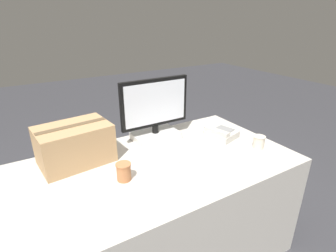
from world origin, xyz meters
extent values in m
cube|color=beige|center=(0.00, 0.00, 0.37)|extent=(1.80, 0.90, 0.74)
cube|color=white|center=(0.22, 0.31, 0.76)|extent=(0.32, 0.20, 0.05)
cylinder|color=black|center=(0.22, 0.31, 0.81)|extent=(0.04, 0.04, 0.06)
cube|color=black|center=(0.22, 0.31, 1.01)|extent=(0.50, 0.03, 0.33)
cube|color=white|center=(0.22, 0.29, 1.01)|extent=(0.45, 0.01, 0.28)
cube|color=silver|center=(0.24, -0.01, 0.75)|extent=(0.46, 0.17, 0.02)
cube|color=silver|center=(0.24, -0.01, 0.76)|extent=(0.42, 0.13, 0.01)
cube|color=beige|center=(0.64, 0.08, 0.76)|extent=(0.22, 0.24, 0.05)
cube|color=beige|center=(0.58, 0.06, 0.80)|extent=(0.09, 0.19, 0.03)
cube|color=gray|center=(0.67, 0.09, 0.79)|extent=(0.13, 0.14, 0.01)
cylinder|color=#BC7547|center=(-0.17, -0.06, 0.78)|extent=(0.08, 0.08, 0.09)
cylinder|color=#BC7547|center=(-0.17, -0.06, 0.83)|extent=(0.08, 0.08, 0.01)
cylinder|color=beige|center=(0.73, -0.18, 0.78)|extent=(0.07, 0.07, 0.08)
cylinder|color=beige|center=(0.73, -0.18, 0.82)|extent=(0.08, 0.08, 0.01)
cube|color=silver|center=(0.48, -0.21, 0.74)|extent=(0.12, 0.05, 0.00)
ellipsoid|color=silver|center=(0.56, -0.18, 0.74)|extent=(0.04, 0.04, 0.00)
cube|color=tan|center=(-0.34, 0.26, 0.86)|extent=(0.43, 0.32, 0.23)
cube|color=brown|center=(-0.34, 0.26, 0.97)|extent=(0.40, 0.08, 0.00)
camera|label=1|loc=(-0.58, -1.19, 1.55)|focal=28.00mm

